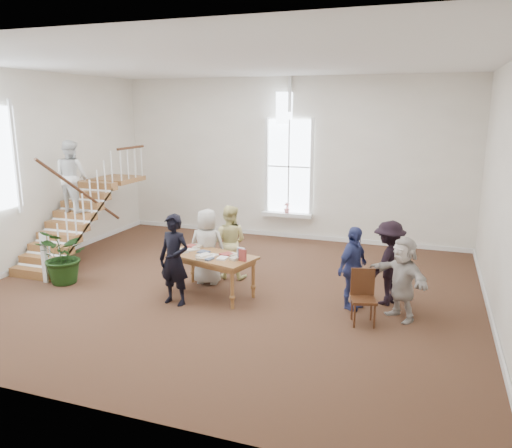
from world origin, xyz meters
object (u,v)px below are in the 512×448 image
at_px(floor_plant, 65,256).
at_px(side_chair, 363,294).
at_px(library_table, 210,259).
at_px(woman_cluster_a, 353,268).
at_px(woman_cluster_b, 388,263).
at_px(police_officer, 174,260).
at_px(elderly_woman, 207,247).
at_px(woman_cluster_c, 402,278).
at_px(person_yellow, 229,242).

xyz_separation_m(floor_plant, side_chair, (6.23, 0.10, -0.08)).
distance_m(library_table, floor_plant, 3.21).
bearing_deg(woman_cluster_a, floor_plant, 118.24).
distance_m(woman_cluster_a, woman_cluster_b, 0.75).
distance_m(police_officer, woman_cluster_a, 3.34).
xyz_separation_m(woman_cluster_b, floor_plant, (-6.55, -1.14, -0.20)).
xyz_separation_m(elderly_woman, floor_plant, (-2.84, -1.03, -0.20)).
bearing_deg(woman_cluster_a, side_chair, -132.95).
distance_m(elderly_woman, woman_cluster_a, 3.13).
bearing_deg(woman_cluster_a, woman_cluster_b, -31.53).
bearing_deg(woman_cluster_a, elderly_woman, 105.39).
bearing_deg(woman_cluster_c, woman_cluster_a, -147.98).
bearing_deg(elderly_woman, woman_cluster_a, 166.75).
bearing_deg(floor_plant, woman_cluster_a, 6.64).
relative_size(elderly_woman, person_yellow, 1.00).
bearing_deg(woman_cluster_c, elderly_woman, -143.10).
height_order(elderly_woman, woman_cluster_c, elderly_woman).
bearing_deg(woman_cluster_b, side_chair, 11.26).
xyz_separation_m(police_officer, woman_cluster_a, (3.21, 0.91, -0.09)).
bearing_deg(elderly_woman, library_table, 112.35).
height_order(elderly_woman, woman_cluster_a, elderly_woman).
bearing_deg(police_officer, elderly_woman, 93.05).
relative_size(woman_cluster_a, floor_plant, 1.29).
distance_m(woman_cluster_b, side_chair, 1.12).
distance_m(library_table, person_yellow, 1.10).
relative_size(library_table, woman_cluster_a, 1.24).
xyz_separation_m(woman_cluster_a, woman_cluster_c, (0.90, -0.20, -0.03)).
xyz_separation_m(person_yellow, floor_plant, (-3.14, -1.53, -0.20)).
distance_m(library_table, police_officer, 0.79).
bearing_deg(woman_cluster_b, woman_cluster_c, 53.05).
height_order(woman_cluster_b, side_chair, woman_cluster_b).
bearing_deg(woman_cluster_b, floor_plant, -51.83).
xyz_separation_m(elderly_woman, person_yellow, (0.30, 0.50, 0.00)).
distance_m(police_officer, floor_plant, 2.76).
bearing_deg(elderly_woman, police_officer, 78.39).
relative_size(library_table, woman_cluster_b, 1.20).
bearing_deg(woman_cluster_c, woman_cluster_b, 159.32).
distance_m(elderly_woman, side_chair, 3.53).
bearing_deg(person_yellow, woman_cluster_c, 161.23).
relative_size(elderly_woman, woman_cluster_c, 1.08).
bearing_deg(woman_cluster_c, side_chair, -103.14).
height_order(library_table, woman_cluster_b, woman_cluster_b).
distance_m(library_table, woman_cluster_c, 3.67).
distance_m(person_yellow, floor_plant, 3.50).
relative_size(person_yellow, woman_cluster_c, 1.08).
distance_m(floor_plant, side_chair, 6.23).
height_order(library_table, person_yellow, person_yellow).
xyz_separation_m(elderly_woman, woman_cluster_c, (4.01, -0.54, -0.06)).
xyz_separation_m(woman_cluster_b, side_chair, (-0.32, -1.04, -0.28)).
xyz_separation_m(library_table, floor_plant, (-3.18, -0.43, -0.14)).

